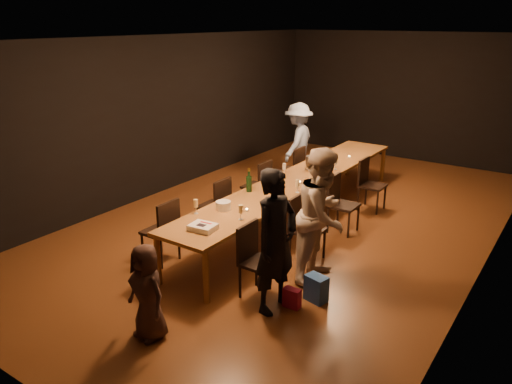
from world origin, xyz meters
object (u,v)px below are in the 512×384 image
Objects in this scene: child at (147,292)px; plate_stack at (223,205)px; chair_left_3 at (290,170)px; table at (298,181)px; champagne_bottle at (249,180)px; chair_left_2 at (256,186)px; birthday_cake at (203,227)px; chair_left_1 at (214,205)px; chair_right_3 at (373,185)px; woman_tan at (322,215)px; ice_bucket at (312,163)px; chair_right_2 at (344,205)px; chair_left_0 at (160,230)px; chair_right_1 at (308,230)px; chair_right_0 at (260,262)px; man_blue at (298,142)px; woman_birthday at (276,242)px.

child is 2.02m from plate_stack.
child is (1.17, -4.97, 0.08)m from chair_left_3.
plate_stack is at bearing -94.96° from table.
champagne_bottle is at bearing -166.00° from chair_left_3.
chair_left_2 is 4.39× the size of plate_stack.
chair_left_2 is 0.86× the size of child.
birthday_cake is (-0.26, 1.23, 0.25)m from child.
birthday_cake is (0.92, -1.34, 0.32)m from chair_left_1.
chair_right_3 is 0.52× the size of woman_tan.
ice_bucket is at bearing -22.98° from chair_left_1.
chair_left_0 is at bearing -35.31° from chair_right_2.
ice_bucket reaches higher than chair_left_3.
child reaches higher than birthday_cake.
chair_right_1 is at bearing 31.88° from plate_stack.
chair_right_0 is 4.84m from man_blue.
table is 6.45× the size of chair_right_2.
chair_right_1 is 1.24m from plate_stack.
chair_right_1 is 1.42m from woman_birthday.
table is at bearing -160.50° from chair_right_0.
chair_left_0 is at bearing -25.28° from chair_right_3.
champagne_bottle is (0.55, -1.00, 0.47)m from chair_left_2.
birthday_cake is at bearing -87.30° from ice_bucket.
chair_right_1 reaches higher than plate_stack.
champagne_bottle reaches higher than chair_left_2.
table is 1.84m from plate_stack.
champagne_bottle reaches higher than chair_right_3.
table is at bearing 104.07° from child.
chair_left_0 is 2.50× the size of champagne_bottle.
plate_stack is (-1.40, -0.26, -0.08)m from woman_tan.
chair_right_2 is at bearing 180.00° from chair_right_1.
man_blue is (-2.00, 2.00, 0.36)m from chair_right_2.
chair_left_1 is at bearing -180.00° from chair_left_3.
chair_left_2 is at bearing 110.72° from plate_stack.
chair_left_0 is 3.93× the size of ice_bucket.
man_blue reaches higher than chair_right_1.
champagne_bottle is (-1.15, -1.00, 0.47)m from chair_right_2.
ice_bucket reaches higher than table.
chair_left_3 is 3.12m from plate_stack.
ice_bucket is (-1.23, 3.14, 0.00)m from woman_birthday.
woman_tan reaches higher than chair_left_0.
woman_birthday reaches higher than champagne_bottle.
chair_right_1 and chair_right_3 have the same top height.
chair_right_3 is 2.08m from chair_left_2.
chair_right_0 is 2.66× the size of birthday_cake.
chair_left_0 is 2.40m from chair_left_2.
woman_tan is 1.65m from champagne_bottle.
table is 1.07m from champagne_bottle.
champagne_bottle is at bearing -27.67° from chair_right_3.
chair_right_3 is 2.18m from man_blue.
chair_left_0 is at bearing -180.00° from chair_left_1.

